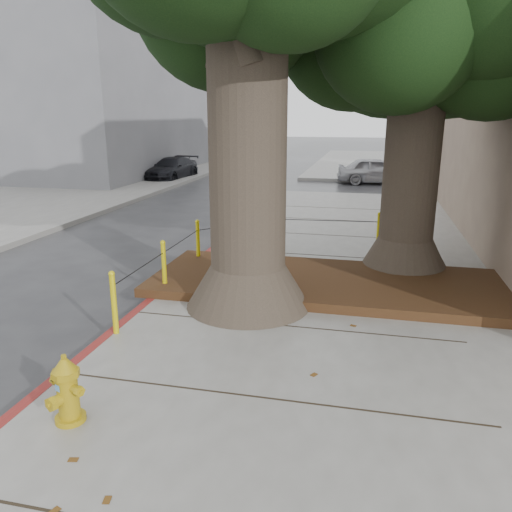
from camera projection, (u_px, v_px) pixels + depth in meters
The scene contains 11 objects.
ground at pixel (218, 404), 5.73m from camera, with size 140.00×140.00×0.00m, color #28282B.
sidewalk_far at pixel (441, 164), 32.54m from camera, with size 16.00×20.00×0.15m, color slate.
curb_red at pixel (149, 305), 8.48m from camera, with size 0.14×26.00×0.16m, color maroon.
planter_bed at pixel (327, 283), 9.13m from camera, with size 6.40×2.60×0.16m, color black.
building_far_grey at pixel (75, 62), 27.92m from camera, with size 12.00×16.00×12.00m, color slate.
building_far_white at pixel (186, 69), 49.51m from camera, with size 12.00×18.00×15.00m, color silver.
tree_far at pixel (444, 7), 8.77m from camera, with size 4.50×3.80×7.17m.
bollard_ring at pixel (240, 248), 9.83m from camera, with size 3.79×5.39×0.95m.
fire_hydrant at pixel (67, 389), 5.05m from camera, with size 0.40×0.40×0.75m.
car_silver at pixel (376, 171), 23.64m from camera, with size 1.47×3.65×1.24m, color #ACACB1.
car_dark at pixel (172, 169), 25.12m from camera, with size 1.56×3.84×1.11m, color black.
Camera 1 is at (1.55, -4.82, 3.20)m, focal length 35.00 mm.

